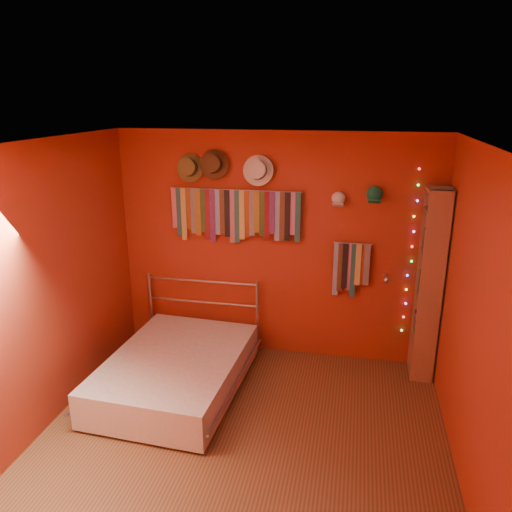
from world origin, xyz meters
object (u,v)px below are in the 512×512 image
Objects in this scene: bookshelf at (434,285)px; bed at (176,371)px; reading_lamp at (386,279)px; tie_rack at (234,213)px.

bed is at bearing -162.15° from bookshelf.
bed is (-2.01, -0.81, -0.84)m from reading_lamp.
reading_lamp is at bearing 24.89° from bed.
bed is at bearing -158.20° from reading_lamp.
reading_lamp is 0.15× the size of bed.
tie_rack is 2.19m from bookshelf.
bookshelf reaches higher than bed.
bed is (-2.48, -0.80, -0.81)m from bookshelf.
bookshelf reaches higher than tie_rack.
reading_lamp is 0.47m from bookshelf.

